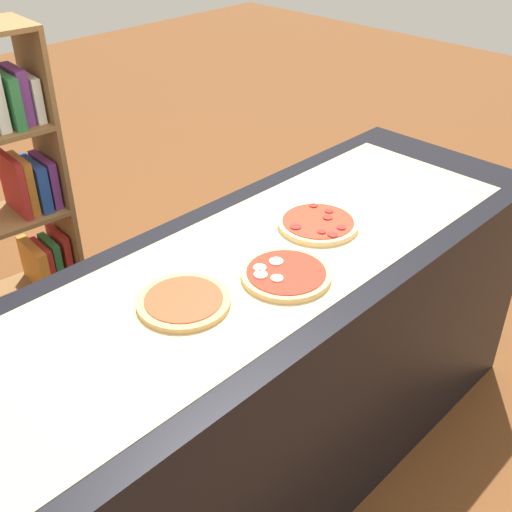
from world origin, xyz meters
TOP-DOWN VIEW (x-y plane):
  - ground_plane at (0.00, 0.00)m, footprint 12.00×12.00m
  - counter at (0.00, 0.00)m, footprint 2.29×0.75m
  - parchment_paper at (0.00, 0.00)m, footprint 1.92×0.60m
  - pizza_plain_0 at (-0.29, -0.01)m, footprint 0.25×0.25m
  - pizza_mozzarella_1 at (-0.00, -0.12)m, footprint 0.26×0.26m
  - pizza_pepperoni_2 at (0.29, -0.00)m, footprint 0.26×0.26m

SIDE VIEW (x-z plane):
  - ground_plane at x=0.00m, z-range 0.00..0.00m
  - counter at x=0.00m, z-range 0.00..0.94m
  - parchment_paper at x=0.00m, z-range 0.94..0.94m
  - pizza_plain_0 at x=-0.29m, z-range 0.94..0.96m
  - pizza_mozzarella_1 at x=0.00m, z-range 0.94..0.96m
  - pizza_pepperoni_2 at x=0.29m, z-range 0.94..0.96m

